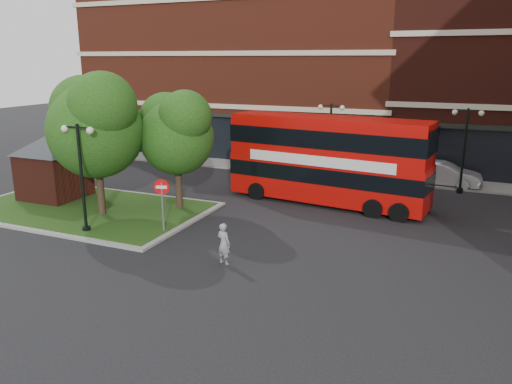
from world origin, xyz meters
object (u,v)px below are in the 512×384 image
at_px(car_silver, 304,164).
at_px(car_white, 443,174).
at_px(bus, 327,154).
at_px(woman, 224,244).

height_order(car_silver, car_white, car_white).
distance_m(bus, car_silver, 7.79).
xyz_separation_m(car_silver, car_white, (9.09, 0.00, 0.09)).
relative_size(woman, car_white, 0.37).
xyz_separation_m(bus, car_silver, (-3.40, 6.69, -2.08)).
relative_size(bus, woman, 6.73).
xyz_separation_m(woman, car_white, (7.05, 16.48, -0.08)).
relative_size(woman, car_silver, 0.43).
relative_size(bus, car_white, 2.46).
bearing_deg(car_silver, woman, -172.34).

